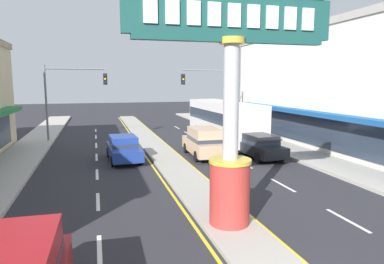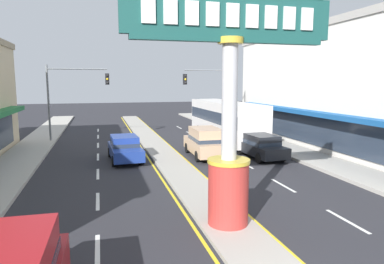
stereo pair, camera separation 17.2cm
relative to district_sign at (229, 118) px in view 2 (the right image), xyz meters
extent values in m
cube|color=#A39E93|center=(0.00, 12.60, -3.63)|extent=(1.86, 52.00, 0.14)
cube|color=#ADA89E|center=(-8.88, 10.60, -3.61)|extent=(2.71, 60.00, 0.18)
cube|color=#ADA89E|center=(8.88, 10.60, -3.61)|extent=(2.71, 60.00, 0.18)
cube|color=silver|center=(-4.23, -0.60, -3.70)|extent=(0.14, 2.20, 0.01)
cube|color=silver|center=(-4.23, 3.80, -3.70)|extent=(0.14, 2.20, 0.01)
cube|color=silver|center=(-4.23, 8.20, -3.70)|extent=(0.14, 2.20, 0.01)
cube|color=silver|center=(-4.23, 12.60, -3.70)|extent=(0.14, 2.20, 0.01)
cube|color=silver|center=(-4.23, 17.00, -3.70)|extent=(0.14, 2.20, 0.01)
cube|color=silver|center=(-4.23, 21.40, -3.70)|extent=(0.14, 2.20, 0.01)
cube|color=silver|center=(-4.23, 25.80, -3.70)|extent=(0.14, 2.20, 0.01)
cube|color=silver|center=(4.23, -0.60, -3.70)|extent=(0.14, 2.20, 0.01)
cube|color=silver|center=(4.23, 3.80, -3.70)|extent=(0.14, 2.20, 0.01)
cube|color=silver|center=(4.23, 8.20, -3.70)|extent=(0.14, 2.20, 0.01)
cube|color=silver|center=(4.23, 12.60, -3.70)|extent=(0.14, 2.20, 0.01)
cube|color=silver|center=(4.23, 17.00, -3.70)|extent=(0.14, 2.20, 0.01)
cube|color=silver|center=(4.23, 21.40, -3.70)|extent=(0.14, 2.20, 0.01)
cube|color=silver|center=(4.23, 25.80, -3.70)|extent=(0.14, 2.20, 0.01)
cube|color=yellow|center=(-1.11, 12.60, -3.70)|extent=(0.12, 52.00, 0.01)
cube|color=yellow|center=(1.11, 12.60, -3.70)|extent=(0.12, 52.00, 0.01)
cylinder|color=#B7332D|center=(0.00, 0.00, -2.52)|extent=(1.34, 1.34, 2.07)
cylinder|color=gold|center=(0.00, 0.00, -1.43)|extent=(1.40, 1.40, 0.12)
cylinder|color=#B7B7BC|center=(0.00, 0.00, 0.51)|extent=(0.50, 0.50, 3.99)
cylinder|color=gold|center=(0.00, 0.00, 2.41)|extent=(0.80, 0.80, 0.20)
cube|color=#194C47|center=(0.00, 0.00, 3.14)|extent=(6.81, 0.24, 1.27)
cube|color=#194C47|center=(0.00, 0.00, 2.43)|extent=(6.27, 0.29, 0.16)
cube|color=white|center=(-2.57, -0.15, 3.14)|extent=(0.41, 0.06, 0.70)
cube|color=white|center=(-1.93, -0.15, 3.14)|extent=(0.41, 0.06, 0.70)
cube|color=white|center=(-1.29, -0.15, 3.14)|extent=(0.41, 0.06, 0.70)
cube|color=white|center=(-0.64, -0.15, 3.14)|extent=(0.41, 0.06, 0.70)
cube|color=white|center=(0.00, -0.15, 3.14)|extent=(0.41, 0.06, 0.70)
cube|color=white|center=(0.64, -0.15, 3.14)|extent=(0.41, 0.06, 0.70)
cube|color=white|center=(1.29, -0.15, 3.14)|extent=(0.41, 0.06, 0.70)
cube|color=white|center=(1.93, -0.15, 3.14)|extent=(0.41, 0.06, 0.70)
cube|color=white|center=(2.57, -0.15, 3.14)|extent=(0.41, 0.06, 0.70)
cube|color=silver|center=(15.14, 10.31, 0.54)|extent=(9.50, 25.62, 8.47)
cube|color=#A8A49C|center=(15.14, 10.31, 5.00)|extent=(9.69, 26.13, 0.45)
cube|color=#195193|center=(9.94, 10.31, -0.95)|extent=(0.90, 21.77, 0.30)
cube|color=#283342|center=(10.35, 10.31, -2.20)|extent=(0.08, 21.01, 2.00)
cylinder|color=slate|center=(-7.93, 19.32, -0.60)|extent=(0.16, 0.16, 6.20)
cylinder|color=slate|center=(-5.62, 19.32, 2.20)|extent=(4.62, 0.12, 0.12)
cube|color=black|center=(-3.31, 19.16, 1.39)|extent=(0.32, 0.24, 0.92)
sphere|color=black|center=(-3.31, 19.02, 1.69)|extent=(0.17, 0.17, 0.17)
sphere|color=yellow|center=(-3.31, 19.02, 1.39)|extent=(0.17, 0.17, 0.17)
sphere|color=black|center=(-3.31, 19.02, 1.09)|extent=(0.17, 0.17, 0.17)
cylinder|color=slate|center=(7.93, 19.51, -0.60)|extent=(0.16, 0.16, 6.20)
cylinder|color=slate|center=(5.62, 19.51, 2.20)|extent=(4.62, 0.12, 0.12)
cube|color=black|center=(3.31, 19.35, 1.39)|extent=(0.32, 0.24, 0.92)
sphere|color=black|center=(3.31, 19.21, 1.69)|extent=(0.17, 0.17, 0.17)
sphere|color=yellow|center=(3.31, 19.21, 1.39)|extent=(0.17, 0.17, 0.17)
sphere|color=black|center=(3.31, 19.21, 1.09)|extent=(0.17, 0.17, 0.17)
cube|color=black|center=(5.88, 9.60, -3.10)|extent=(1.99, 4.39, 0.66)
cube|color=black|center=(5.89, 9.43, -2.47)|extent=(1.66, 2.23, 0.60)
cube|color=#283342|center=(5.89, 9.43, -2.65)|extent=(1.70, 2.25, 0.24)
cylinder|color=black|center=(5.00, 10.89, -3.39)|extent=(0.25, 0.63, 0.62)
cylinder|color=black|center=(6.62, 10.98, -3.39)|extent=(0.25, 0.63, 0.62)
cylinder|color=black|center=(5.14, 8.23, -3.39)|extent=(0.25, 0.63, 0.62)
cylinder|color=black|center=(6.76, 8.32, -3.39)|extent=(0.25, 0.63, 0.62)
cube|color=silver|center=(5.88, 16.12, -1.89)|extent=(2.63, 11.23, 2.90)
cube|color=#283342|center=(5.88, 16.12, -1.59)|extent=(2.65, 11.00, 0.90)
cube|color=#283342|center=(5.82, 21.67, -1.64)|extent=(2.30, 0.11, 1.40)
cube|color=black|center=(5.82, 21.67, -0.64)|extent=(1.75, 0.10, 0.30)
cylinder|color=black|center=(4.69, 19.57, -3.22)|extent=(0.29, 0.96, 0.96)
cylinder|color=black|center=(6.99, 19.60, -3.22)|extent=(0.29, 0.96, 0.96)
cylinder|color=black|center=(4.76, 13.19, -3.22)|extent=(0.29, 0.96, 0.96)
cylinder|color=black|center=(7.06, 13.22, -3.22)|extent=(0.29, 0.96, 0.96)
cube|color=tan|center=(2.58, 10.93, -3.00)|extent=(2.02, 4.65, 0.80)
cube|color=tan|center=(2.57, 10.74, -2.20)|extent=(1.75, 2.90, 0.80)
cube|color=#283342|center=(2.57, 10.74, -2.48)|extent=(1.79, 2.92, 0.24)
cylinder|color=black|center=(1.74, 12.38, -3.36)|extent=(0.24, 0.69, 0.68)
cylinder|color=black|center=(3.49, 12.33, -3.36)|extent=(0.24, 0.69, 0.68)
cylinder|color=black|center=(1.67, 9.53, -3.36)|extent=(0.24, 0.69, 0.68)
cylinder|color=black|center=(3.41, 9.48, -3.36)|extent=(0.24, 0.69, 0.68)
cube|color=navy|center=(-2.58, 11.07, -3.10)|extent=(1.98, 4.39, 0.66)
cube|color=navy|center=(-2.59, 11.24, -2.47)|extent=(1.66, 2.23, 0.60)
cube|color=#283342|center=(-2.59, 11.24, -2.65)|extent=(1.69, 2.25, 0.24)
cylinder|color=black|center=(-1.70, 9.78, -3.39)|extent=(0.25, 0.63, 0.62)
cylinder|color=black|center=(-3.32, 9.70, -3.39)|extent=(0.25, 0.63, 0.62)
cylinder|color=black|center=(-1.84, 12.44, -3.39)|extent=(0.25, 0.63, 0.62)
cylinder|color=black|center=(-3.46, 12.36, -3.39)|extent=(0.25, 0.63, 0.62)
camera|label=1|loc=(-4.19, -10.32, 1.12)|focal=32.39mm
camera|label=2|loc=(-4.02, -10.37, 1.12)|focal=32.39mm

